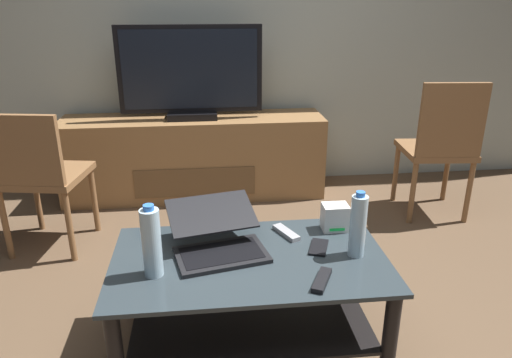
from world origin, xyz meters
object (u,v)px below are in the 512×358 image
Objects in this scene: water_bottle_near at (358,226)px; laptop at (217,238)px; coffee_table at (250,287)px; cell_phone at (319,247)px; tv_remote at (322,280)px; side_chair at (39,173)px; soundbar_remote at (286,233)px; router_box at (335,217)px; water_bottle_far at (152,242)px; television at (190,75)px; media_cabinet at (195,157)px; dining_chair at (441,143)px.

laptop is at bearing 169.11° from water_bottle_near.
cell_phone is at bearing 8.27° from coffee_table.
coffee_table is at bearing -32.20° from laptop.
tv_remote is at bearing -136.03° from water_bottle_near.
side_chair is 1.35m from laptop.
side_chair is 1.54m from soundbar_remote.
laptop is 3.73× the size of router_box.
laptop is 1.55× the size of water_bottle_far.
soundbar_remote is (0.43, -1.57, -0.46)m from television.
side_chair is (-0.88, -0.76, -0.42)m from television.
cell_phone is (0.68, 0.13, -0.14)m from water_bottle_far.
side_chair is 1.72m from router_box.
water_bottle_far reaches higher than router_box.
router_box is at bearing -67.18° from media_cabinet.
water_bottle_near is (1.56, -1.02, 0.08)m from side_chair.
media_cabinet is 6.83× the size of water_bottle_near.
water_bottle_near is (0.03, -0.24, 0.07)m from router_box.
television is 1.17× the size of side_chair.
side_chair is 5.46× the size of tv_remote.
media_cabinet is 1.89m from water_bottle_far.
water_bottle_far is (-0.13, -1.86, 0.29)m from media_cabinet.
soundbar_remote is at bearing 17.99° from laptop.
water_bottle_far is 2.10× the size of cell_phone.
water_bottle_near reaches higher than soundbar_remote.
tv_remote is at bearing -110.94° from router_box.
television reaches higher than soundbar_remote.
television reaches higher than water_bottle_far.
media_cabinet is 12.11× the size of tv_remote.
water_bottle_far is (-0.25, -0.16, 0.08)m from laptop.
television is (-0.25, 1.76, 0.62)m from coffee_table.
soundbar_remote is (-1.22, -1.01, -0.07)m from dining_chair.
router_box is (-0.99, -0.99, -0.02)m from dining_chair.
coffee_table is 0.25m from laptop.
router_box is 0.24m from soundbar_remote.
tv_remote is at bearing -37.48° from laptop.
soundbar_remote is at bearing 25.34° from water_bottle_far.
dining_chair is 2.10× the size of laptop.
tv_remote is at bearing -129.34° from dining_chair.
television is 1.94m from water_bottle_near.
side_chair reaches higher than coffee_table.
router_box is 0.45m from tv_remote.
side_chair is 2.97× the size of water_bottle_far.
media_cabinet is 0.62m from television.
router_box is 0.41× the size of water_bottle_far.
television is 2.24× the size of laptop.
television is at bearing 111.06° from water_bottle_near.
water_bottle_far is at bearing -176.10° from water_bottle_near.
router_box reaches higher than soundbar_remote.
cell_phone is at bearing -72.47° from media_cabinet.
media_cabinet is at bearing 160.57° from dining_chair.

